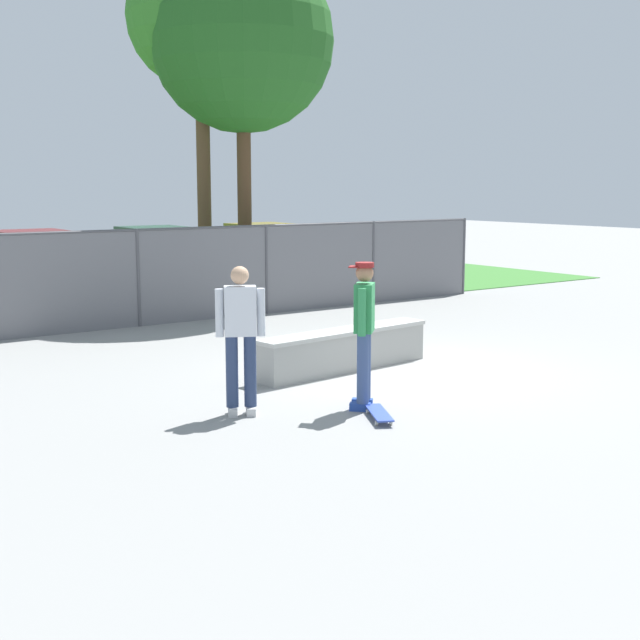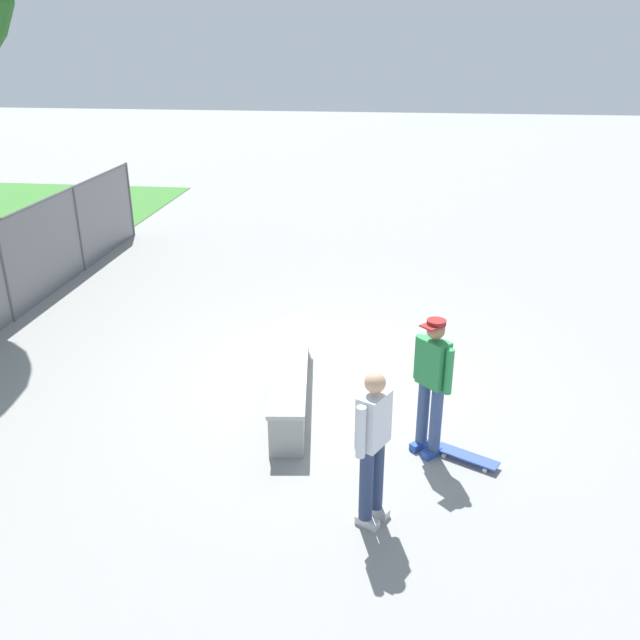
# 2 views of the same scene
# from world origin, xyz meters

# --- Properties ---
(ground_plane) EXTENTS (80.00, 80.00, 0.00)m
(ground_plane) POSITION_xyz_m (0.00, 0.00, 0.00)
(ground_plane) COLOR gray
(grass_strip) EXTENTS (26.81, 20.00, 0.02)m
(grass_strip) POSITION_xyz_m (0.00, 16.47, 0.01)
(grass_strip) COLOR #3D7A33
(grass_strip) RESTS_ON ground
(concrete_ledge) EXTENTS (3.17, 0.85, 0.63)m
(concrete_ledge) POSITION_xyz_m (-0.67, 0.53, 0.32)
(concrete_ledge) COLOR #999993
(concrete_ledge) RESTS_ON ground
(skateboarder) EXTENTS (0.46, 0.46, 1.84)m
(skateboarder) POSITION_xyz_m (-1.85, -1.42, 1.03)
(skateboarder) COLOR #2647A5
(skateboarder) RESTS_ON ground
(skateboard) EXTENTS (0.55, 0.80, 0.09)m
(skateboard) POSITION_xyz_m (-2.00, -1.91, 0.07)
(skateboard) COLOR #334CB2
(skateboard) RESTS_ON ground
(chainlink_fence) EXTENTS (14.88, 0.07, 1.93)m
(chainlink_fence) POSITION_xyz_m (0.00, 6.17, 1.04)
(chainlink_fence) COLOR #4C4C51
(chainlink_fence) RESTS_ON ground
(tree_near_left) EXTENTS (3.36, 3.36, 8.22)m
(tree_near_left) POSITION_xyz_m (1.21, 8.43, 6.49)
(tree_near_left) COLOR brown
(tree_near_left) RESTS_ON ground
(tree_near_right) EXTENTS (4.09, 4.09, 7.99)m
(tree_near_right) POSITION_xyz_m (1.78, 7.56, 5.92)
(tree_near_right) COLOR #513823
(tree_near_right) RESTS_ON ground
(car_red) EXTENTS (2.10, 4.24, 1.66)m
(car_red) POSITION_xyz_m (-1.80, 11.65, 0.84)
(car_red) COLOR #B21E1E
(car_red) RESTS_ON ground
(car_green) EXTENTS (2.10, 4.24, 1.66)m
(car_green) POSITION_xyz_m (1.43, 11.60, 0.84)
(car_green) COLOR #1E6638
(car_green) RESTS_ON ground
(car_yellow) EXTENTS (2.10, 4.24, 1.66)m
(car_yellow) POSITION_xyz_m (4.79, 11.59, 0.84)
(car_yellow) COLOR gold
(car_yellow) RESTS_ON ground
(bystander) EXTENTS (0.54, 0.41, 1.82)m
(bystander) POSITION_xyz_m (-3.23, -0.77, 1.01)
(bystander) COLOR beige
(bystander) RESTS_ON ground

